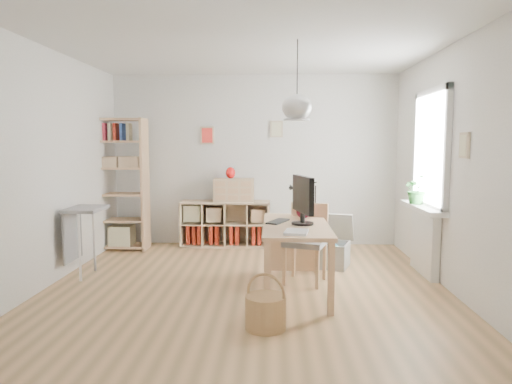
{
  "coord_description": "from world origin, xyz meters",
  "views": [
    {
      "loc": [
        0.3,
        -5.04,
        1.61
      ],
      "look_at": [
        0.1,
        0.3,
        1.05
      ],
      "focal_mm": 32.0,
      "sensor_mm": 36.0,
      "label": 1
    }
  ],
  "objects_px": {
    "storage_chest": "(326,249)",
    "drawer_chest": "(234,190)",
    "chair": "(306,238)",
    "monitor": "(303,197)",
    "tall_bookshelf": "(120,179)",
    "desk": "(296,232)",
    "cube_shelf": "(224,227)"
  },
  "relations": [
    {
      "from": "storage_chest",
      "to": "drawer_chest",
      "type": "xyz_separation_m",
      "value": [
        -1.32,
        1.06,
        0.68
      ]
    },
    {
      "from": "chair",
      "to": "monitor",
      "type": "bearing_deg",
      "value": -82.09
    },
    {
      "from": "tall_bookshelf",
      "to": "storage_chest",
      "type": "bearing_deg",
      "value": -15.15
    },
    {
      "from": "chair",
      "to": "storage_chest",
      "type": "bearing_deg",
      "value": 85.38
    },
    {
      "from": "desk",
      "to": "chair",
      "type": "xyz_separation_m",
      "value": [
        0.14,
        0.38,
        -0.13
      ]
    },
    {
      "from": "desk",
      "to": "chair",
      "type": "bearing_deg",
      "value": 69.35
    },
    {
      "from": "desk",
      "to": "drawer_chest",
      "type": "relative_size",
      "value": 2.4
    },
    {
      "from": "desk",
      "to": "cube_shelf",
      "type": "relative_size",
      "value": 1.07
    },
    {
      "from": "cube_shelf",
      "to": "drawer_chest",
      "type": "relative_size",
      "value": 2.24
    },
    {
      "from": "tall_bookshelf",
      "to": "chair",
      "type": "relative_size",
      "value": 2.19
    },
    {
      "from": "tall_bookshelf",
      "to": "monitor",
      "type": "distance_m",
      "value": 3.31
    },
    {
      "from": "monitor",
      "to": "storage_chest",
      "type": "bearing_deg",
      "value": 57.59
    },
    {
      "from": "tall_bookshelf",
      "to": "drawer_chest",
      "type": "relative_size",
      "value": 3.2
    },
    {
      "from": "desk",
      "to": "drawer_chest",
      "type": "height_order",
      "value": "drawer_chest"
    },
    {
      "from": "cube_shelf",
      "to": "tall_bookshelf",
      "type": "xyz_separation_m",
      "value": [
        -1.56,
        -0.28,
        0.79
      ]
    },
    {
      "from": "chair",
      "to": "storage_chest",
      "type": "height_order",
      "value": "chair"
    },
    {
      "from": "tall_bookshelf",
      "to": "chair",
      "type": "xyz_separation_m",
      "value": [
        2.73,
        -1.57,
        -0.57
      ]
    },
    {
      "from": "cube_shelf",
      "to": "monitor",
      "type": "bearing_deg",
      "value": -64.1
    },
    {
      "from": "storage_chest",
      "to": "desk",
      "type": "bearing_deg",
      "value": -92.55
    },
    {
      "from": "desk",
      "to": "chair",
      "type": "height_order",
      "value": "chair"
    },
    {
      "from": "storage_chest",
      "to": "monitor",
      "type": "height_order",
      "value": "monitor"
    },
    {
      "from": "cube_shelf",
      "to": "storage_chest",
      "type": "xyz_separation_m",
      "value": [
        1.48,
        -1.11,
        -0.08
      ]
    },
    {
      "from": "chair",
      "to": "drawer_chest",
      "type": "height_order",
      "value": "drawer_chest"
    },
    {
      "from": "cube_shelf",
      "to": "drawer_chest",
      "type": "xyz_separation_m",
      "value": [
        0.16,
        -0.04,
        0.6
      ]
    },
    {
      "from": "cube_shelf",
      "to": "chair",
      "type": "bearing_deg",
      "value": -57.75
    },
    {
      "from": "cube_shelf",
      "to": "tall_bookshelf",
      "type": "bearing_deg",
      "value": -169.81
    },
    {
      "from": "desk",
      "to": "tall_bookshelf",
      "type": "xyz_separation_m",
      "value": [
        -2.59,
        1.95,
        0.43
      ]
    },
    {
      "from": "monitor",
      "to": "drawer_chest",
      "type": "xyz_separation_m",
      "value": [
        -0.93,
        2.21,
        -0.14
      ]
    },
    {
      "from": "chair",
      "to": "monitor",
      "type": "height_order",
      "value": "monitor"
    },
    {
      "from": "desk",
      "to": "storage_chest",
      "type": "xyz_separation_m",
      "value": [
        0.46,
        1.13,
        -0.44
      ]
    },
    {
      "from": "tall_bookshelf",
      "to": "desk",
      "type": "bearing_deg",
      "value": -37.01
    },
    {
      "from": "desk",
      "to": "drawer_chest",
      "type": "xyz_separation_m",
      "value": [
        -0.86,
        2.19,
        0.24
      ]
    }
  ]
}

